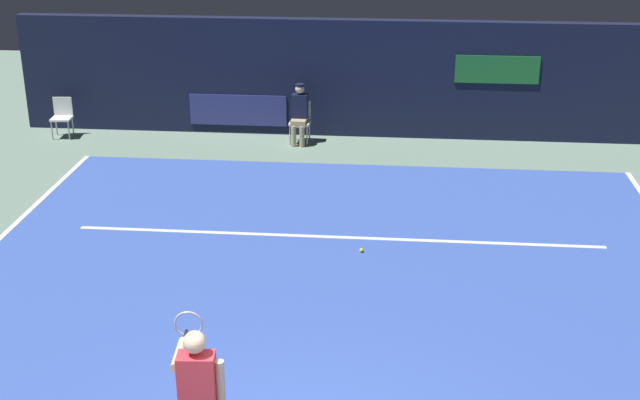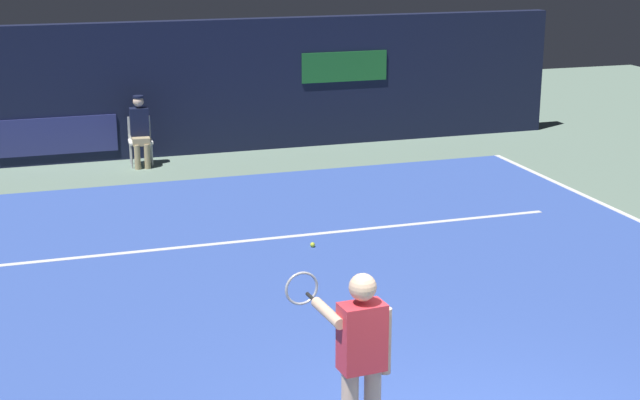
{
  "view_description": "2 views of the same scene",
  "coord_description": "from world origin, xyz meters",
  "px_view_note": "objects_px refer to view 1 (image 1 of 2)",
  "views": [
    {
      "loc": [
        0.92,
        -6.36,
        5.86
      ],
      "look_at": [
        -0.19,
        5.59,
        1.07
      ],
      "focal_mm": 48.38,
      "sensor_mm": 36.0,
      "label": 1
    },
    {
      "loc": [
        -3.35,
        -5.98,
        4.31
      ],
      "look_at": [
        0.31,
        5.35,
        0.9
      ],
      "focal_mm": 53.59,
      "sensor_mm": 36.0,
      "label": 2
    }
  ],
  "objects_px": {
    "courtside_chair_near": "(62,115)",
    "tennis_ball": "(361,250)",
    "tennis_player": "(198,397)",
    "line_judge_on_chair": "(300,113)"
  },
  "relations": [
    {
      "from": "tennis_player",
      "to": "courtside_chair_near",
      "type": "bearing_deg",
      "value": 117.0
    },
    {
      "from": "courtside_chair_near",
      "to": "tennis_ball",
      "type": "height_order",
      "value": "courtside_chair_near"
    },
    {
      "from": "tennis_player",
      "to": "line_judge_on_chair",
      "type": "height_order",
      "value": "tennis_player"
    },
    {
      "from": "courtside_chair_near",
      "to": "tennis_ball",
      "type": "xyz_separation_m",
      "value": [
        6.96,
        -5.52,
        -0.46
      ]
    },
    {
      "from": "tennis_player",
      "to": "tennis_ball",
      "type": "bearing_deg",
      "value": 76.36
    },
    {
      "from": "tennis_player",
      "to": "line_judge_on_chair",
      "type": "bearing_deg",
      "value": 91.47
    },
    {
      "from": "tennis_player",
      "to": "tennis_ball",
      "type": "xyz_separation_m",
      "value": [
        1.34,
        5.51,
        -0.94
      ]
    },
    {
      "from": "tennis_player",
      "to": "line_judge_on_chair",
      "type": "relative_size",
      "value": 1.31
    },
    {
      "from": "line_judge_on_chair",
      "to": "tennis_ball",
      "type": "xyz_separation_m",
      "value": [
        1.62,
        -5.53,
        -0.64
      ]
    },
    {
      "from": "line_judge_on_chair",
      "to": "tennis_ball",
      "type": "height_order",
      "value": "line_judge_on_chair"
    }
  ]
}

